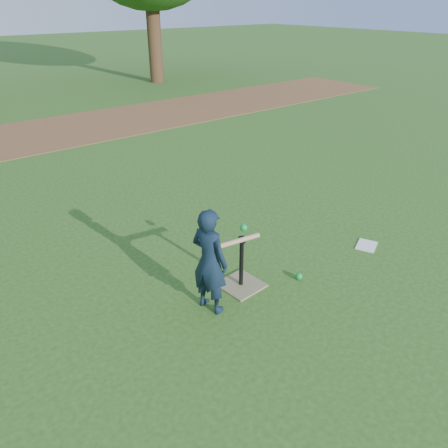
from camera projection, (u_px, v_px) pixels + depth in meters
ground at (215, 295)px, 4.69m from camera, size 80.00×80.00×0.00m
dirt_strip at (13, 139)px, 9.88m from camera, size 24.00×3.00×0.01m
child at (210, 261)px, 4.25m from camera, size 0.36×0.46×1.12m
wiffle_ball_ground at (299, 276)px, 4.93m from camera, size 0.08×0.08×0.08m
clipboard at (367, 245)px, 5.62m from camera, size 0.37×0.33×0.01m
batting_tee at (241, 277)px, 4.79m from camera, size 0.46×0.46×0.61m
swing_action at (234, 240)px, 4.50m from camera, size 0.63×0.22×0.12m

